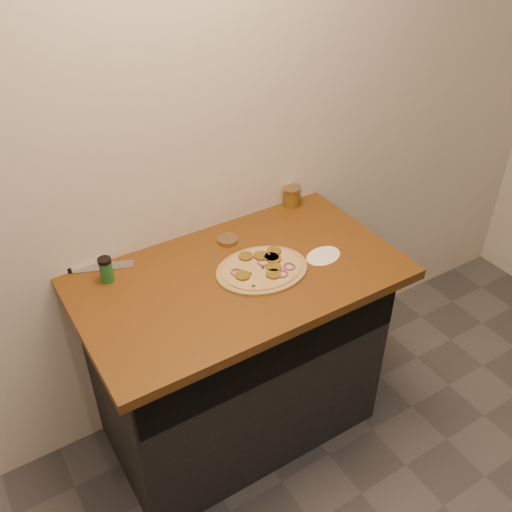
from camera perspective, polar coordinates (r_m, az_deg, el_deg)
cabinet at (r=2.43m, az=-1.89°, el=-10.11°), size 1.10×0.60×0.86m
countertop at (r=2.11m, az=-1.71°, el=-2.14°), size 1.20×0.70×0.04m
pizza at (r=2.10m, az=0.65°, el=-1.27°), size 0.37×0.37×0.02m
chefs_knife at (r=2.21m, az=-17.62°, el=-1.24°), size 0.35×0.17×0.02m
mason_jar_lid at (r=2.26m, az=-2.86°, el=1.63°), size 0.11×0.11×0.02m
salsa_jar at (r=2.48m, az=3.59°, el=6.02°), size 0.08×0.08×0.09m
spice_shaker at (r=2.10m, az=-14.76°, el=-1.33°), size 0.05×0.05×0.10m
flour_spill at (r=2.20m, az=6.75°, el=0.02°), size 0.18×0.18×0.00m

